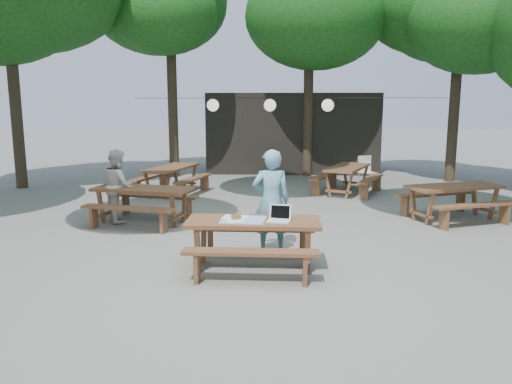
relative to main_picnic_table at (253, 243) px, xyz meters
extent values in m
plane|color=slate|center=(0.25, 0.85, -0.39)|extent=(80.00, 80.00, 0.00)
cube|color=black|center=(0.75, 11.35, 1.01)|extent=(6.00, 3.00, 2.80)
cube|color=brown|center=(0.00, 0.00, 0.33)|extent=(2.00, 0.80, 0.06)
cube|color=brown|center=(0.00, -0.65, 0.06)|extent=(1.90, 0.28, 0.05)
cube|color=brown|center=(0.00, 0.65, 0.06)|extent=(1.90, 0.28, 0.05)
cube|color=brown|center=(0.00, 0.00, -0.04)|extent=(1.70, 0.70, 0.69)
cube|color=brown|center=(-2.47, 2.75, 0.33)|extent=(2.11, 1.16, 0.06)
cube|color=brown|center=(-2.59, 2.11, 0.06)|extent=(1.92, 0.63, 0.05)
cube|color=brown|center=(-2.35, 3.39, 0.06)|extent=(1.92, 0.63, 0.05)
cube|color=brown|center=(-2.47, 2.75, -0.04)|extent=(1.80, 1.01, 0.69)
cube|color=brown|center=(4.06, 3.38, 0.33)|extent=(2.15, 1.48, 0.06)
cube|color=brown|center=(4.30, 2.78, 0.06)|extent=(1.87, 0.96, 0.05)
cube|color=brown|center=(3.82, 3.99, 0.06)|extent=(1.87, 0.96, 0.05)
cube|color=brown|center=(4.06, 3.38, -0.04)|extent=(1.84, 1.28, 0.69)
cube|color=brown|center=(-2.62, 6.11, 0.33)|extent=(1.27, 2.14, 0.06)
cube|color=brown|center=(-1.99, 5.95, 0.06)|extent=(0.74, 1.91, 0.05)
cube|color=brown|center=(-3.25, 6.27, 0.06)|extent=(0.74, 1.91, 0.05)
cube|color=brown|center=(-2.62, 6.11, -0.04)|extent=(1.10, 1.82, 0.69)
cube|color=brown|center=(2.19, 6.45, 0.33)|extent=(1.51, 2.15, 0.06)
cube|color=brown|center=(2.79, 6.20, 0.06)|extent=(0.99, 1.86, 0.05)
cube|color=brown|center=(1.59, 6.70, 0.06)|extent=(0.99, 1.86, 0.05)
cube|color=brown|center=(2.19, 6.45, -0.04)|extent=(1.30, 1.84, 0.69)
imported|color=#6BABC4|center=(0.24, 0.92, 0.48)|extent=(0.67, 0.48, 1.73)
imported|color=silver|center=(-3.01, 2.86, 0.38)|extent=(0.87, 0.93, 1.53)
cube|color=white|center=(2.95, 7.66, 0.01)|extent=(0.58, 0.58, 0.04)
cube|color=white|center=(2.87, 7.85, 0.27)|extent=(0.42, 0.21, 0.48)
cube|color=white|center=(2.95, 7.66, -0.20)|extent=(0.55, 0.55, 0.38)
cube|color=white|center=(0.38, -0.08, 0.37)|extent=(0.37, 0.29, 0.02)
cube|color=white|center=(0.40, 0.03, 0.49)|extent=(0.34, 0.13, 0.23)
cube|color=black|center=(0.40, 0.02, 0.49)|extent=(0.28, 0.10, 0.19)
cube|color=#3C75CE|center=(-0.15, 0.00, 0.37)|extent=(0.69, 0.59, 0.01)
cube|color=white|center=(-0.28, -0.06, 0.37)|extent=(0.27, 0.34, 0.00)
cube|color=white|center=(-0.19, 0.13, 0.37)|extent=(0.27, 0.33, 0.00)
cube|color=white|center=(-0.37, 0.14, 0.38)|extent=(0.25, 0.33, 0.00)
cube|color=brown|center=(-0.26, 0.02, 0.41)|extent=(0.16, 0.14, 0.06)
cylinder|color=black|center=(0.75, 6.85, 2.21)|extent=(9.00, 0.02, 0.02)
sphere|color=white|center=(-1.55, 6.85, 2.01)|extent=(0.34, 0.34, 0.34)
sphere|color=white|center=(0.05, 6.85, 2.01)|extent=(0.34, 0.34, 0.34)
sphere|color=white|center=(1.65, 6.85, 2.01)|extent=(0.34, 0.34, 0.34)
cylinder|color=#2D2319|center=(-7.25, 6.85, 2.15)|extent=(0.32, 0.32, 5.07)
cylinder|color=#2D2319|center=(-3.25, 9.35, 2.23)|extent=(0.32, 0.32, 5.23)
ellipsoid|color=#134A16|center=(-3.25, 9.35, 5.14)|extent=(4.29, 4.29, 3.22)
cylinder|color=#2D2319|center=(1.25, 9.85, 1.97)|extent=(0.32, 0.32, 4.71)
ellipsoid|color=#134A16|center=(1.25, 9.85, 4.63)|extent=(4.75, 4.75, 3.56)
cylinder|color=#2D2319|center=(5.75, 8.85, 2.05)|extent=(0.32, 0.32, 4.88)
ellipsoid|color=#134A16|center=(5.75, 8.85, 4.79)|extent=(4.16, 4.16, 3.12)
camera|label=1|loc=(0.44, -7.24, 2.10)|focal=35.00mm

